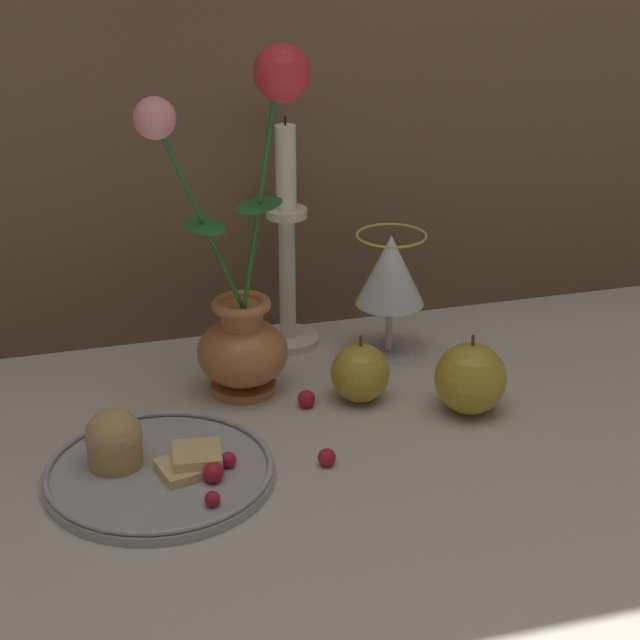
# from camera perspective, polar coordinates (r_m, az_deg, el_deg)

# --- Properties ---
(ground_plane) EXTENTS (2.40, 2.40, 0.00)m
(ground_plane) POSITION_cam_1_polar(r_m,az_deg,el_deg) (1.19, 1.80, -4.47)
(ground_plane) COLOR #B7B2A3
(ground_plane) RESTS_ON ground
(vase) EXTENTS (0.18, 0.10, 0.39)m
(vase) POSITION_cam_1_polar(r_m,az_deg,el_deg) (1.16, -4.12, 1.46)
(vase) COLOR #B77042
(vase) RESTS_ON ground_plane
(plate_with_pastries) EXTENTS (0.23, 0.23, 0.07)m
(plate_with_pastries) POSITION_cam_1_polar(r_m,az_deg,el_deg) (1.06, -9.01, -7.61)
(plate_with_pastries) COLOR #A3A3A8
(plate_with_pastries) RESTS_ON ground_plane
(wine_glass) EXTENTS (0.08, 0.08, 0.15)m
(wine_glass) POSITION_cam_1_polar(r_m,az_deg,el_deg) (1.26, 3.78, 2.46)
(wine_glass) COLOR silver
(wine_glass) RESTS_ON ground_plane
(candlestick) EXTENTS (0.08, 0.08, 0.28)m
(candlestick) POSITION_cam_1_polar(r_m,az_deg,el_deg) (1.28, -1.77, 3.32)
(candlestick) COLOR silver
(candlestick) RESTS_ON ground_plane
(apple_beside_vase) EXTENTS (0.08, 0.08, 0.09)m
(apple_beside_vase) POSITION_cam_1_polar(r_m,az_deg,el_deg) (1.16, 8.03, -3.10)
(apple_beside_vase) COLOR #B2932D
(apple_beside_vase) RESTS_ON ground_plane
(apple_near_glass) EXTENTS (0.07, 0.07, 0.08)m
(apple_near_glass) POSITION_cam_1_polar(r_m,az_deg,el_deg) (1.18, 2.16, -2.84)
(apple_near_glass) COLOR #B2932D
(apple_near_glass) RESTS_ON ground_plane
(berry_near_plate) EXTENTS (0.02, 0.02, 0.02)m
(berry_near_plate) POSITION_cam_1_polar(r_m,az_deg,el_deg) (1.17, -0.72, -4.23)
(berry_near_plate) COLOR #AD192D
(berry_near_plate) RESTS_ON ground_plane
(berry_front_center) EXTENTS (0.02, 0.02, 0.02)m
(berry_front_center) POSITION_cam_1_polar(r_m,az_deg,el_deg) (1.07, 0.36, -7.33)
(berry_front_center) COLOR #AD192D
(berry_front_center) RESTS_ON ground_plane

